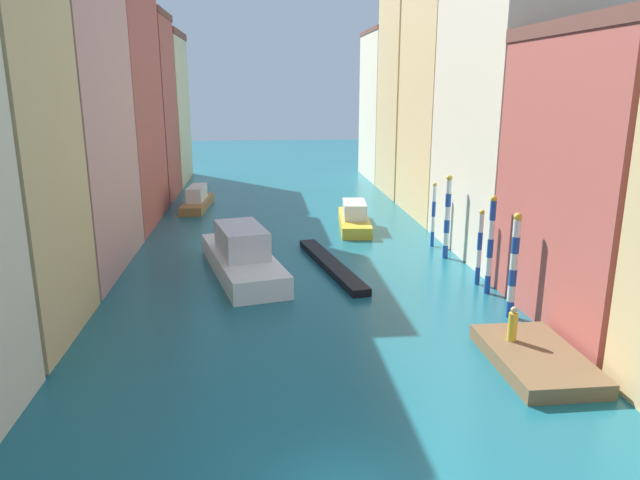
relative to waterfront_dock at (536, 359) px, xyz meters
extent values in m
plane|color=#196070|center=(-8.13, 17.83, -0.29)|extent=(154.00, 154.00, 0.00)
cube|color=tan|center=(-21.88, 14.49, 7.68)|extent=(7.44, 11.40, 15.95)
cube|color=#B25147|center=(-21.88, 26.22, 8.90)|extent=(7.44, 11.75, 18.39)
cube|color=#B25147|center=(-21.88, 36.72, 7.75)|extent=(7.44, 8.23, 16.08)
cube|color=brown|center=(-21.88, 36.72, 16.08)|extent=(7.59, 8.40, 0.57)
cube|color=beige|center=(-21.88, 46.65, 7.25)|extent=(7.44, 10.47, 15.09)
cube|color=brown|center=(-21.88, 46.65, 15.16)|extent=(7.59, 10.68, 0.72)
cube|color=#B25147|center=(5.61, 4.25, 5.86)|extent=(7.44, 10.28, 12.29)
cube|color=beige|center=(5.61, 15.40, 8.90)|extent=(7.44, 11.62, 18.38)
cube|color=#DBB77A|center=(5.61, 26.55, 8.62)|extent=(7.44, 10.23, 17.83)
cube|color=#DBB77A|center=(5.61, 36.69, 10.31)|extent=(7.44, 8.84, 21.20)
cube|color=beige|center=(5.61, 46.54, 7.57)|extent=(7.44, 10.42, 15.72)
cube|color=brown|center=(5.61, 46.54, 15.64)|extent=(7.59, 10.63, 0.42)
cube|color=brown|center=(0.00, 0.00, 0.00)|extent=(3.18, 5.54, 0.58)
cylinder|color=gold|center=(-0.53, 1.07, 0.87)|extent=(0.36, 0.36, 1.15)
sphere|color=tan|center=(-0.53, 1.07, 1.57)|extent=(0.26, 0.26, 0.26)
cylinder|color=#1E479E|center=(1.03, 4.77, 0.09)|extent=(0.35, 0.35, 0.76)
cylinder|color=white|center=(1.03, 4.77, 0.85)|extent=(0.35, 0.35, 0.76)
cylinder|color=#1E479E|center=(1.03, 4.77, 1.61)|extent=(0.35, 0.35, 0.76)
cylinder|color=white|center=(1.03, 4.77, 2.38)|extent=(0.35, 0.35, 0.76)
cylinder|color=#1E479E|center=(1.03, 4.77, 3.14)|extent=(0.35, 0.35, 0.76)
cylinder|color=white|center=(1.03, 4.77, 3.90)|extent=(0.35, 0.35, 0.76)
sphere|color=gold|center=(1.03, 4.77, 4.42)|extent=(0.38, 0.38, 0.38)
cylinder|color=#1E479E|center=(1.18, 7.92, 0.19)|extent=(0.30, 0.30, 0.96)
cylinder|color=white|center=(1.18, 7.92, 1.15)|extent=(0.30, 0.30, 0.96)
cylinder|color=#1E479E|center=(1.18, 7.92, 2.11)|extent=(0.30, 0.30, 0.96)
cylinder|color=white|center=(1.18, 7.92, 3.07)|extent=(0.30, 0.30, 0.96)
cylinder|color=#1E479E|center=(1.18, 7.92, 4.03)|extent=(0.30, 0.30, 0.96)
sphere|color=gold|center=(1.18, 7.92, 4.63)|extent=(0.33, 0.33, 0.33)
cylinder|color=#1E479E|center=(1.19, 9.34, 0.19)|extent=(0.26, 0.26, 0.96)
cylinder|color=white|center=(1.19, 9.34, 1.15)|extent=(0.26, 0.26, 0.96)
cylinder|color=#1E479E|center=(1.19, 9.34, 2.10)|extent=(0.26, 0.26, 0.96)
cylinder|color=white|center=(1.19, 9.34, 3.06)|extent=(0.26, 0.26, 0.96)
sphere|color=gold|center=(1.19, 9.34, 3.64)|extent=(0.28, 0.28, 0.28)
cylinder|color=#1E479E|center=(1.01, 14.30, 0.11)|extent=(0.34, 0.34, 0.81)
cylinder|color=white|center=(1.01, 14.30, 0.92)|extent=(0.34, 0.34, 0.81)
cylinder|color=#1E479E|center=(1.01, 14.30, 1.73)|extent=(0.34, 0.34, 0.81)
cylinder|color=white|center=(1.01, 14.30, 2.53)|extent=(0.34, 0.34, 0.81)
cylinder|color=#1E479E|center=(1.01, 14.30, 3.34)|extent=(0.34, 0.34, 0.81)
cylinder|color=white|center=(1.01, 14.30, 4.14)|extent=(0.34, 0.34, 0.81)
sphere|color=gold|center=(1.01, 14.30, 4.68)|extent=(0.37, 0.37, 0.37)
cylinder|color=#1E479E|center=(0.99, 17.02, 0.21)|extent=(0.24, 0.24, 1.01)
cylinder|color=white|center=(0.99, 17.02, 1.22)|extent=(0.24, 0.24, 1.01)
cylinder|color=#1E479E|center=(0.99, 17.02, 2.22)|extent=(0.24, 0.24, 1.01)
cylinder|color=white|center=(0.99, 17.02, 3.23)|extent=(0.24, 0.24, 1.01)
sphere|color=gold|center=(0.99, 17.02, 3.83)|extent=(0.27, 0.27, 0.27)
cube|color=white|center=(-11.35, 12.55, 0.30)|extent=(5.29, 10.57, 1.18)
cube|color=silver|center=(-11.35, 12.55, 1.66)|extent=(3.26, 4.85, 1.56)
cube|color=black|center=(-6.25, 12.94, -0.08)|extent=(2.95, 10.23, 0.42)
cube|color=olive|center=(-15.67, 31.24, 0.06)|extent=(2.35, 7.22, 0.71)
cube|color=silver|center=(-15.67, 31.24, 1.02)|extent=(1.52, 3.68, 1.21)
cube|color=gold|center=(-3.31, 22.69, 0.12)|extent=(2.80, 7.59, 0.82)
cube|color=silver|center=(-3.31, 22.69, 1.10)|extent=(1.93, 3.48, 1.14)
camera|label=1|loc=(-10.25, -19.31, 10.06)|focal=32.84mm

